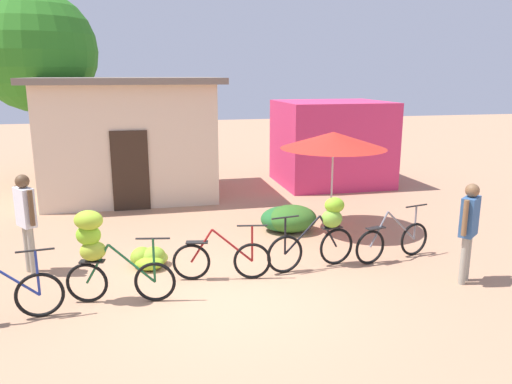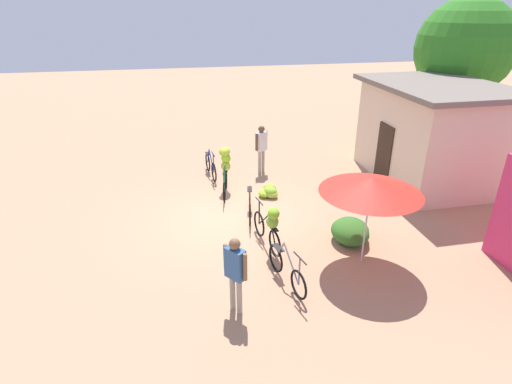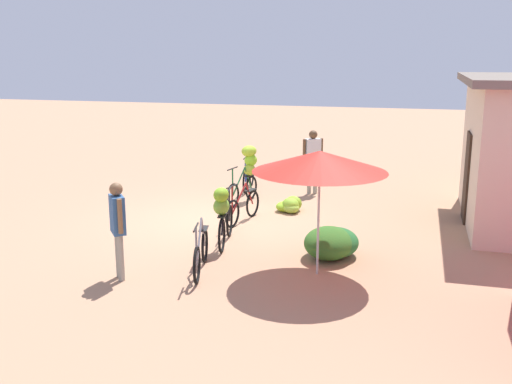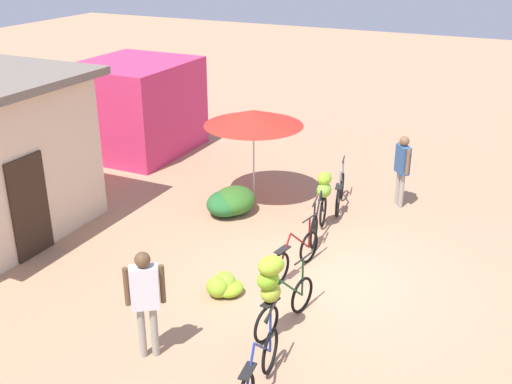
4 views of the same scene
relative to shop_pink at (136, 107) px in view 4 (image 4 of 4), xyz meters
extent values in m
plane|color=tan|center=(-4.51, -7.30, -1.27)|extent=(60.00, 60.00, 0.00)
cube|color=#332319|center=(-6.01, -1.87, -0.27)|extent=(0.90, 0.06, 2.00)
cube|color=#D33264|center=(0.00, 0.00, 0.00)|extent=(3.20, 2.80, 2.54)
ellipsoid|color=#25662E|center=(-2.78, -4.35, -1.00)|extent=(1.01, 0.87, 0.53)
ellipsoid|color=#326924|center=(-2.63, -4.45, -0.98)|extent=(1.11, 0.92, 0.58)
cylinder|color=beige|center=(-1.75, -4.52, -0.23)|extent=(0.04, 0.04, 2.08)
cone|color=red|center=(-1.75, -4.52, 0.71)|extent=(2.26, 2.26, 0.35)
torus|color=black|center=(-7.20, -7.41, -0.94)|extent=(0.66, 0.12, 0.66)
cylinder|color=navy|center=(-8.04, -7.50, -0.64)|extent=(0.39, 0.08, 0.62)
cylinder|color=navy|center=(-7.53, -7.45, -0.64)|extent=(0.69, 0.11, 0.63)
cylinder|color=black|center=(-7.20, -7.41, -0.28)|extent=(0.50, 0.08, 0.03)
cylinder|color=navy|center=(-7.20, -7.41, -0.61)|extent=(0.04, 0.04, 0.66)
cube|color=black|center=(-8.12, -7.51, -0.58)|extent=(0.37, 0.18, 0.02)
torus|color=black|center=(-5.62, -7.27, -0.96)|extent=(0.62, 0.17, 0.62)
torus|color=black|center=(-6.61, -7.08, -0.96)|extent=(0.62, 0.17, 0.62)
cylinder|color=#19592D|center=(-6.43, -7.11, -0.66)|extent=(0.38, 0.11, 0.62)
cylinder|color=#19592D|center=(-5.94, -7.21, -0.66)|extent=(0.67, 0.16, 0.62)
cylinder|color=black|center=(-5.62, -7.27, -0.27)|extent=(0.50, 0.12, 0.03)
cylinder|color=#19592D|center=(-5.62, -7.27, -0.62)|extent=(0.04, 0.04, 0.68)
cube|color=black|center=(-6.51, -7.10, -0.62)|extent=(0.38, 0.21, 0.02)
ellipsoid|color=#9BAF2E|center=(-6.48, -7.09, -0.46)|extent=(0.40, 0.33, 0.29)
ellipsoid|color=#82C226|center=(-6.53, -7.07, -0.22)|extent=(0.45, 0.40, 0.31)
ellipsoid|color=#96BA2C|center=(-6.51, -7.11, 0.02)|extent=(0.53, 0.49, 0.29)
torus|color=black|center=(-4.02, -6.77, -0.95)|extent=(0.63, 0.16, 0.63)
torus|color=black|center=(-5.01, -6.59, -0.95)|extent=(0.63, 0.16, 0.63)
cylinder|color=maroon|center=(-4.83, -6.62, -0.68)|extent=(0.38, 0.10, 0.58)
cylinder|color=maroon|center=(-4.34, -6.71, -0.68)|extent=(0.67, 0.16, 0.58)
cylinder|color=black|center=(-4.02, -6.77, -0.34)|extent=(0.50, 0.12, 0.03)
cylinder|color=maroon|center=(-4.02, -6.77, -0.65)|extent=(0.04, 0.04, 0.61)
cube|color=black|center=(-4.91, -6.61, -0.61)|extent=(0.38, 0.20, 0.02)
torus|color=black|center=(-3.41, -6.64, -0.93)|extent=(0.67, 0.16, 0.67)
torus|color=black|center=(-2.41, -6.47, -0.93)|extent=(0.67, 0.16, 0.67)
cylinder|color=black|center=(-2.59, -6.50, -0.63)|extent=(0.39, 0.10, 0.63)
cylinder|color=black|center=(-3.09, -6.59, -0.63)|extent=(0.68, 0.15, 0.63)
cylinder|color=black|center=(-3.41, -6.64, -0.28)|extent=(0.50, 0.11, 0.03)
cylinder|color=black|center=(-3.41, -6.64, -0.60)|extent=(0.04, 0.04, 0.66)
cube|color=black|center=(-2.51, -6.49, -0.57)|extent=(0.38, 0.20, 0.02)
ellipsoid|color=#78AD36|center=(-2.53, -6.52, -0.39)|extent=(0.39, 0.32, 0.33)
ellipsoid|color=#7EB927|center=(-2.48, -6.50, -0.16)|extent=(0.37, 0.31, 0.28)
torus|color=black|center=(-0.81, -6.37, -0.95)|extent=(0.63, 0.19, 0.63)
torus|color=black|center=(-1.81, -6.60, -0.95)|extent=(0.63, 0.19, 0.63)
cylinder|color=slate|center=(-1.64, -6.56, -0.64)|extent=(0.39, 0.12, 0.63)
cylinder|color=slate|center=(-1.14, -6.44, -0.64)|extent=(0.68, 0.19, 0.64)
cylinder|color=black|center=(-0.81, -6.37, -0.30)|extent=(0.49, 0.14, 0.03)
cylinder|color=slate|center=(-0.81, -6.37, -0.63)|extent=(0.04, 0.04, 0.65)
cube|color=black|center=(-1.71, -6.58, -0.60)|extent=(0.38, 0.22, 0.02)
ellipsoid|color=#8EC026|center=(-5.68, -5.96, -1.15)|extent=(0.62, 0.57, 0.24)
ellipsoid|color=#87B42D|center=(-5.61, -5.82, -1.09)|extent=(0.62, 0.60, 0.35)
ellipsoid|color=#85AE29|center=(-5.82, -5.79, -1.09)|extent=(0.54, 0.56, 0.35)
ellipsoid|color=#98BD3C|center=(-5.57, -5.80, -1.14)|extent=(0.60, 0.58, 0.25)
cylinder|color=gray|center=(-0.59, -7.64, -0.87)|extent=(0.11, 0.11, 0.81)
cylinder|color=gray|center=(-0.73, -7.75, -0.87)|extent=(0.11, 0.11, 0.81)
cube|color=#33598C|center=(-0.66, -7.69, -0.14)|extent=(0.44, 0.41, 0.64)
cylinder|color=brown|center=(-0.47, -7.54, -0.11)|extent=(0.08, 0.08, 0.57)
cylinder|color=brown|center=(-0.86, -7.85, -0.11)|extent=(0.08, 0.08, 0.57)
sphere|color=brown|center=(-0.66, -7.69, 0.28)|extent=(0.22, 0.22, 0.22)
cylinder|color=gray|center=(-7.71, -5.59, -0.85)|extent=(0.11, 0.11, 0.84)
cylinder|color=gray|center=(-7.61, -5.74, -0.85)|extent=(0.11, 0.11, 0.84)
cube|color=silver|center=(-7.66, -5.66, -0.10)|extent=(0.39, 0.44, 0.66)
cylinder|color=brown|center=(-7.80, -5.46, -0.07)|extent=(0.08, 0.08, 0.60)
cylinder|color=brown|center=(-7.52, -5.87, -0.07)|extent=(0.08, 0.08, 0.60)
sphere|color=brown|center=(-7.66, -5.66, 0.35)|extent=(0.23, 0.23, 0.23)
camera|label=1|loc=(-5.70, -14.34, 2.07)|focal=34.89mm
camera|label=2|loc=(5.62, -8.58, 4.29)|focal=28.52mm
camera|label=3|loc=(7.80, -2.99, 2.45)|focal=41.50mm
camera|label=4|loc=(-13.73, -10.32, 4.54)|focal=43.22mm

